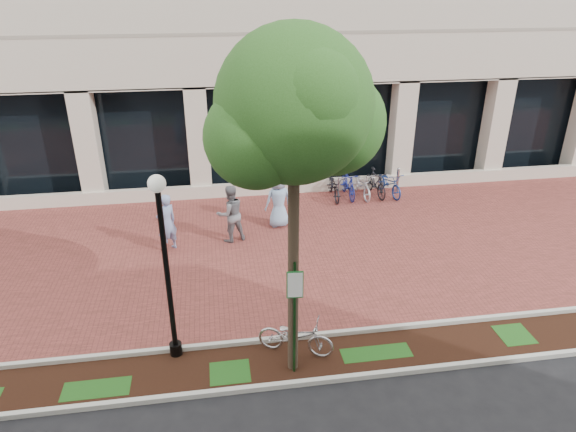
{
  "coord_description": "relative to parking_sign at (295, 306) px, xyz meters",
  "views": [
    {
      "loc": [
        -1.52,
        -14.11,
        7.8
      ],
      "look_at": [
        0.54,
        -0.8,
        1.49
      ],
      "focal_mm": 32.0,
      "sensor_mm": 36.0,
      "label": 1
    }
  ],
  "objects": [
    {
      "name": "planting_strip",
      "position": [
        0.06,
        0.33,
        -1.71
      ],
      "size": [
        40.0,
        1.5,
        0.01
      ],
      "primitive_type": "cube",
      "color": "black",
      "rests_on": "ground"
    },
    {
      "name": "lamppost",
      "position": [
        -2.55,
        0.98,
        0.74
      ],
      "size": [
        0.36,
        0.36,
        4.35
      ],
      "color": "black",
      "rests_on": "ground"
    },
    {
      "name": "curb_plaza_side",
      "position": [
        0.06,
        1.08,
        -1.65
      ],
      "size": [
        40.0,
        0.12,
        0.12
      ],
      "primitive_type": "cube",
      "color": "beige",
      "rests_on": "ground"
    },
    {
      "name": "pedestrian_left",
      "position": [
        -2.98,
        6.03,
        -0.78
      ],
      "size": [
        0.81,
        0.78,
        1.87
      ],
      "primitive_type": "imported",
      "rotation": [
        0.0,
        0.0,
        3.82
      ],
      "color": "#8192C0",
      "rests_on": "ground"
    },
    {
      "name": "ground",
      "position": [
        0.06,
        5.58,
        -1.71
      ],
      "size": [
        120.0,
        120.0,
        0.0
      ],
      "primitive_type": "plane",
      "color": "black",
      "rests_on": "ground"
    },
    {
      "name": "pedestrian_right",
      "position": [
        0.65,
        7.21,
        -0.77
      ],
      "size": [
        1.05,
        0.83,
        1.88
      ],
      "primitive_type": "imported",
      "rotation": [
        0.0,
        0.0,
        3.42
      ],
      "color": "#8EB1D5",
      "rests_on": "ground"
    },
    {
      "name": "bike_rack_cluster",
      "position": [
        4.2,
        9.3,
        -1.22
      ],
      "size": [
        3.02,
        1.9,
        1.06
      ],
      "rotation": [
        0.0,
        0.0,
        0.09
      ],
      "color": "black",
      "rests_on": "ground"
    },
    {
      "name": "brick_plaza",
      "position": [
        0.06,
        5.58,
        -1.71
      ],
      "size": [
        40.0,
        9.0,
        0.01
      ],
      "primitive_type": "cube",
      "color": "brown",
      "rests_on": "ground"
    },
    {
      "name": "pedestrian_mid",
      "position": [
        -1.01,
        6.37,
        -0.76
      ],
      "size": [
        1.11,
        0.98,
        1.9
      ],
      "primitive_type": "imported",
      "rotation": [
        0.0,
        0.0,
        3.48
      ],
      "color": "slate",
      "rests_on": "ground"
    },
    {
      "name": "curb_street_side",
      "position": [
        0.06,
        -0.42,
        -1.65
      ],
      "size": [
        40.0,
        0.12,
        0.12
      ],
      "primitive_type": "cube",
      "color": "beige",
      "rests_on": "ground"
    },
    {
      "name": "street_tree",
      "position": [
        0.04,
        0.18,
        3.88
      ],
      "size": [
        3.34,
        2.78,
        7.18
      ],
      "color": "#463728",
      "rests_on": "ground"
    },
    {
      "name": "bollard",
      "position": [
        5.75,
        9.58,
        -1.21
      ],
      "size": [
        0.12,
        0.12,
        0.99
      ],
      "color": "#B7B7BC",
      "rests_on": "ground"
    },
    {
      "name": "locked_bicycle",
      "position": [
        0.14,
        0.62,
        -1.25
      ],
      "size": [
        1.85,
        1.24,
        0.92
      ],
      "primitive_type": "imported",
      "rotation": [
        0.0,
        0.0,
        1.17
      ],
      "color": "silver",
      "rests_on": "ground"
    },
    {
      "name": "parking_sign",
      "position": [
        0.0,
        0.0,
        0.0
      ],
      "size": [
        0.34,
        0.07,
        2.73
      ],
      "rotation": [
        0.0,
        0.0,
        -0.07
      ],
      "color": "#143915",
      "rests_on": "ground"
    }
  ]
}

